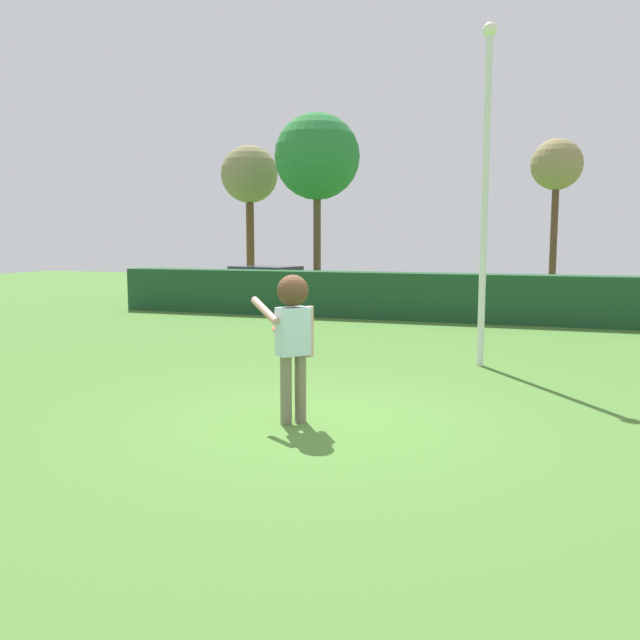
% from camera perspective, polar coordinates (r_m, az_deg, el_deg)
% --- Properties ---
extents(ground_plane, '(60.00, 60.00, 0.00)m').
position_cam_1_polar(ground_plane, '(8.30, -0.39, -8.64)').
color(ground_plane, '#48772F').
extents(person, '(0.84, 0.46, 1.81)m').
position_cam_1_polar(person, '(8.01, -2.35, -0.54)').
color(person, '#736E55').
rests_on(person, ground).
extents(frisbee, '(0.26, 0.26, 0.08)m').
position_cam_1_polar(frisbee, '(8.49, -3.22, -0.70)').
color(frisbee, red).
extents(lamppost, '(0.24, 0.24, 5.81)m').
position_cam_1_polar(lamppost, '(12.00, 13.93, 11.49)').
color(lamppost, silver).
rests_on(lamppost, ground).
extents(hedge_row, '(19.63, 0.90, 1.29)m').
position_cam_1_polar(hedge_row, '(18.47, 10.62, 1.94)').
color(hedge_row, '#1D4928').
rests_on(hedge_row, ground).
extents(parked_car_green, '(4.48, 2.61, 1.25)m').
position_cam_1_polar(parked_car_green, '(23.76, -4.64, 3.25)').
color(parked_car_green, '#1E6633').
rests_on(parked_car_green, ground).
extents(maple_tree, '(1.85, 1.85, 5.82)m').
position_cam_1_polar(maple_tree, '(26.28, 19.55, 12.18)').
color(maple_tree, brown).
rests_on(maple_tree, ground).
extents(bare_elm_tree, '(2.36, 2.36, 6.05)m').
position_cam_1_polar(bare_elm_tree, '(28.43, -6.04, 12.10)').
color(bare_elm_tree, brown).
rests_on(bare_elm_tree, ground).
extents(willow_tree, '(3.16, 3.16, 6.80)m').
position_cam_1_polar(willow_tree, '(25.33, -0.25, 13.71)').
color(willow_tree, brown).
rests_on(willow_tree, ground).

